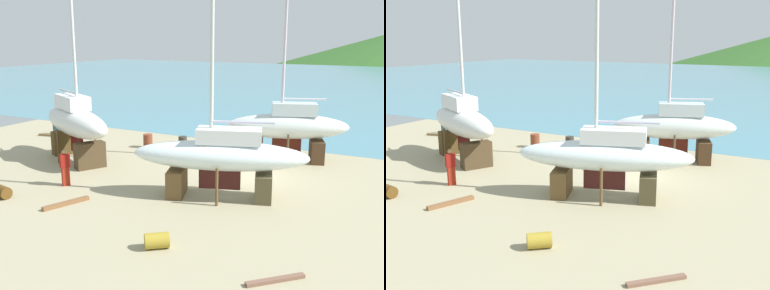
# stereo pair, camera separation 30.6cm
# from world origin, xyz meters

# --- Properties ---
(ground_plane) EXTENTS (43.39, 43.39, 0.00)m
(ground_plane) POSITION_xyz_m (0.00, -4.48, 0.00)
(ground_plane) COLOR tan
(sea_water) EXTENTS (158.62, 86.27, 0.01)m
(sea_water) POSITION_xyz_m (0.00, 49.50, 0.00)
(sea_water) COLOR teal
(sea_water) RESTS_ON ground
(sailboat_far_slipway) EXTENTS (7.40, 5.07, 11.18)m
(sailboat_far_slipway) POSITION_xyz_m (-9.83, -1.93, 2.16)
(sailboat_far_slipway) COLOR #44341F
(sailboat_far_slipway) RESTS_ON ground
(sailboat_mid_port) EXTENTS (6.80, 3.99, 10.26)m
(sailboat_mid_port) POSITION_xyz_m (0.57, 3.45, 1.94)
(sailboat_mid_port) COLOR brown
(sailboat_mid_port) RESTS_ON ground
(sailboat_small_center) EXTENTS (7.74, 4.32, 11.20)m
(sailboat_small_center) POSITION_xyz_m (-0.22, -3.61, 1.84)
(sailboat_small_center) COLOR brown
(sailboat_small_center) RESTS_ON ground
(worker) EXTENTS (0.42, 0.50, 1.73)m
(worker) POSITION_xyz_m (-7.22, -5.60, 0.90)
(worker) COLOR maroon
(worker) RESTS_ON ground
(barrel_rust_mid) EXTENTS (0.94, 0.67, 0.54)m
(barrel_rust_mid) POSITION_xyz_m (-8.49, -8.17, 0.27)
(barrel_rust_mid) COLOR #543612
(barrel_rust_mid) RESTS_ON ground
(barrel_ochre) EXTENTS (0.78, 0.78, 0.85)m
(barrel_ochre) POSITION_xyz_m (-8.03, 2.48, 0.42)
(barrel_ochre) COLOR brown
(barrel_ochre) RESTS_ON ground
(barrel_rust_near) EXTENTS (0.71, 0.71, 0.78)m
(barrel_rust_near) POSITION_xyz_m (-5.92, 3.18, 0.39)
(barrel_rust_near) COLOR #322E27
(barrel_rust_near) RESTS_ON ground
(barrel_by_slipway) EXTENTS (0.90, 0.90, 0.90)m
(barrel_by_slipway) POSITION_xyz_m (-15.85, 2.69, 0.45)
(barrel_by_slipway) COLOR #395667
(barrel_by_slipway) RESTS_ON ground
(barrel_tipped_center) EXTENTS (0.96, 0.92, 0.53)m
(barrel_tipped_center) POSITION_xyz_m (0.04, -9.07, 0.26)
(barrel_tipped_center) COLOR olive
(barrel_tipped_center) RESTS_ON ground
(timber_long_aft) EXTENTS (0.88, 2.00, 0.16)m
(timber_long_aft) POSITION_xyz_m (-5.39, -7.54, 0.08)
(timber_long_aft) COLOR brown
(timber_long_aft) RESTS_ON ground
(timber_plank_near) EXTENTS (1.60, 0.96, 0.20)m
(timber_plank_near) POSITION_xyz_m (-6.68, 2.17, 0.10)
(timber_plank_near) COLOR #845E46
(timber_plank_near) RESTS_ON ground
(timber_plank_far) EXTENTS (2.20, 0.72, 0.15)m
(timber_plank_far) POSITION_xyz_m (-15.65, 2.03, 0.08)
(timber_plank_far) COLOR brown
(timber_plank_far) RESTS_ON ground
(timber_long_fore) EXTENTS (1.41, 1.44, 0.11)m
(timber_long_fore) POSITION_xyz_m (4.16, -9.25, 0.05)
(timber_long_fore) COLOR brown
(timber_long_fore) RESTS_ON ground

